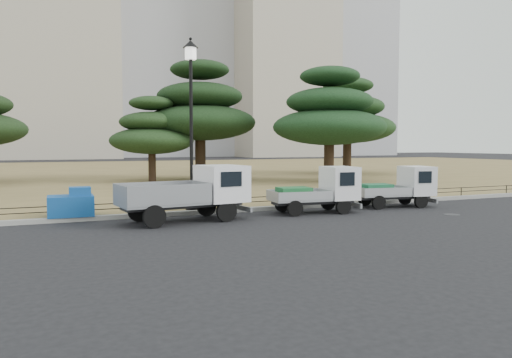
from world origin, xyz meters
name	(u,v)px	position (x,y,z in m)	size (l,w,h in m)	color
ground	(279,221)	(0.00, 0.00, 0.00)	(220.00, 220.00, 0.00)	black
lawn	(131,172)	(0.00, 30.60, 0.07)	(120.00, 56.00, 0.15)	olive
curb	(250,209)	(0.00, 2.60, 0.08)	(120.00, 0.25, 0.16)	gray
truck_large	(191,191)	(-2.75, 1.16, 1.04)	(4.46, 2.20, 1.86)	black
truck_kei_front	(320,190)	(2.32, 1.23, 0.87)	(3.41, 1.70, 1.74)	black
truck_kei_rear	(399,187)	(6.27, 1.48, 0.84)	(3.38, 1.85, 1.68)	black
street_lamp	(191,96)	(-2.23, 2.90, 4.38)	(0.56, 0.56, 6.26)	black
pipe_fence	(248,200)	(0.00, 2.75, 0.44)	(38.00, 0.04, 0.40)	black
tarp_pile	(72,204)	(-6.47, 2.96, 0.55)	(1.52, 1.13, 0.99)	#1451A1
manhole	(452,215)	(6.50, -1.20, 0.01)	(0.60, 0.60, 0.01)	#2D2D30
pine_center_left	(152,132)	(-0.67, 17.78, 3.38)	(5.51, 5.51, 5.60)	black
pine_center_right	(200,111)	(2.80, 18.28, 4.91)	(7.74, 7.74, 8.22)	black
pine_east_near	(329,116)	(9.91, 12.93, 4.46)	(7.39, 7.39, 7.46)	black
pine_east_far	(348,118)	(16.08, 20.09, 4.74)	(7.92, 7.92, 7.96)	black
tower_center_left	(51,8)	(-5.00, 85.00, 27.50)	(22.00, 20.00, 55.00)	#AAA08C
tower_east	(280,44)	(40.00, 82.00, 24.00)	(20.00, 18.00, 48.00)	#AAA08C
tower_far_east	(333,9)	(58.00, 90.00, 35.00)	(24.00, 20.00, 70.00)	#A0A0A5
radio_tower	(393,31)	(72.00, 85.00, 30.04)	(1.80, 1.80, 63.00)	#D83F33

